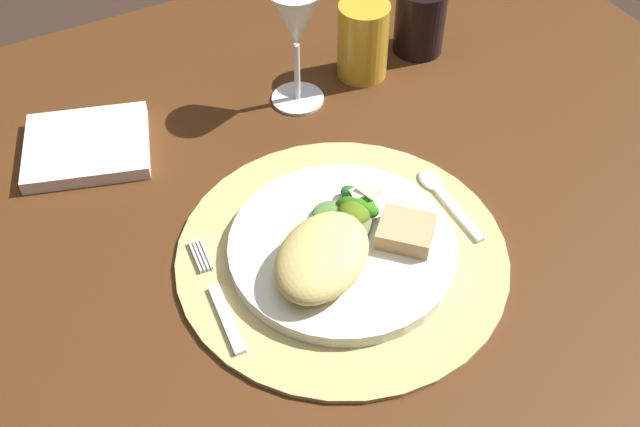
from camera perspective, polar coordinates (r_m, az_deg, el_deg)
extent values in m
cube|color=#462610|center=(0.91, 0.88, 2.43)|extent=(1.13, 0.92, 0.02)
cylinder|color=#432413|center=(1.59, 9.51, 7.27)|extent=(0.09, 0.09, 0.69)
cylinder|color=tan|center=(0.81, 1.68, -3.08)|extent=(0.36, 0.36, 0.01)
cylinder|color=silver|center=(0.80, 1.70, -2.58)|extent=(0.24, 0.24, 0.02)
ellipsoid|color=#D9C16B|center=(0.76, 0.15, -3.27)|extent=(0.15, 0.14, 0.04)
ellipsoid|color=#506736|center=(0.81, 3.03, -0.83)|extent=(0.05, 0.06, 0.01)
ellipsoid|color=#4E7E37|center=(0.82, 1.05, -0.13)|extent=(0.06, 0.06, 0.01)
ellipsoid|color=#2B6F11|center=(0.82, 2.87, 0.45)|extent=(0.05, 0.05, 0.02)
ellipsoid|color=#4F6C14|center=(0.81, 2.61, 0.06)|extent=(0.05, 0.05, 0.02)
ellipsoid|color=#2B6D28|center=(0.83, 2.92, 0.97)|extent=(0.03, 0.06, 0.02)
cube|color=beige|center=(0.82, 3.18, 1.67)|extent=(0.03, 0.02, 0.01)
cube|color=beige|center=(0.82, 3.54, 1.75)|extent=(0.02, 0.03, 0.01)
cube|color=tan|center=(0.80, 6.51, -1.35)|extent=(0.08, 0.08, 0.02)
cube|color=silver|center=(0.76, -7.08, -7.90)|extent=(0.02, 0.09, 0.00)
cube|color=silver|center=(0.81, -9.43, -3.28)|extent=(0.01, 0.05, 0.00)
cube|color=silver|center=(0.81, -9.16, -3.20)|extent=(0.01, 0.05, 0.00)
cube|color=silver|center=(0.81, -8.90, -3.12)|extent=(0.01, 0.05, 0.00)
cube|color=silver|center=(0.81, -8.63, -3.04)|extent=(0.01, 0.05, 0.00)
cube|color=silver|center=(0.86, 10.44, -0.01)|extent=(0.01, 0.09, 0.00)
ellipsoid|color=silver|center=(0.89, 8.34, 2.49)|extent=(0.02, 0.04, 0.01)
cube|color=white|center=(0.97, -17.22, 4.91)|extent=(0.18, 0.17, 0.02)
cylinder|color=silver|center=(1.01, -1.69, 8.70)|extent=(0.07, 0.07, 0.00)
cylinder|color=silver|center=(0.98, -1.75, 10.67)|extent=(0.01, 0.01, 0.08)
cone|color=silver|center=(0.94, -1.86, 14.55)|extent=(0.07, 0.07, 0.08)
cylinder|color=gold|center=(1.03, 3.27, 12.93)|extent=(0.07, 0.07, 0.10)
cylinder|color=black|center=(1.09, 7.58, 14.31)|extent=(0.07, 0.07, 0.09)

